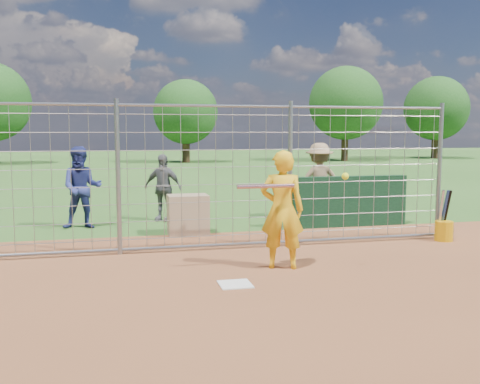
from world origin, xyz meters
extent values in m
plane|color=#2D591E|center=(0.00, 0.00, 0.00)|extent=(100.00, 100.00, 0.00)
plane|color=brown|center=(0.00, -3.00, 0.01)|extent=(18.00, 18.00, 0.00)
cube|color=silver|center=(0.00, -0.20, 0.01)|extent=(0.43, 0.43, 0.02)
cube|color=#11381E|center=(3.40, 3.60, 0.55)|extent=(2.60, 0.20, 1.10)
imported|color=yellow|center=(0.89, 0.52, 0.90)|extent=(0.75, 0.61, 1.79)
imported|color=navy|center=(-2.25, 4.68, 0.87)|extent=(0.87, 0.69, 1.75)
imported|color=#5A5B5F|center=(-0.49, 5.28, 0.78)|extent=(0.98, 0.78, 1.55)
imported|color=#9A7954|center=(3.13, 4.71, 0.90)|extent=(1.24, 0.81, 1.79)
cube|color=tan|center=(-0.14, 3.50, 0.40)|extent=(0.81, 0.56, 0.80)
cylinder|color=silver|center=(0.58, 0.35, 1.28)|extent=(0.86, 0.08, 0.06)
sphere|color=#EEFF1A|center=(1.70, 0.10, 1.42)|extent=(0.10, 0.10, 0.10)
cylinder|color=orange|center=(4.49, 1.75, 0.19)|extent=(0.34, 0.34, 0.38)
cylinder|color=silver|center=(4.44, 1.80, 0.55)|extent=(0.06, 0.17, 0.85)
cylinder|color=navy|center=(4.51, 1.80, 0.55)|extent=(0.10, 0.23, 0.84)
cylinder|color=black|center=(4.56, 1.80, 0.55)|extent=(0.08, 0.25, 0.84)
cylinder|color=gray|center=(-1.50, 2.00, 1.30)|extent=(0.08, 0.08, 2.60)
cylinder|color=gray|center=(1.50, 2.00, 1.30)|extent=(0.08, 0.08, 2.60)
cylinder|color=gray|center=(4.50, 2.00, 1.30)|extent=(0.08, 0.08, 2.60)
cylinder|color=gray|center=(0.00, 2.00, 2.50)|extent=(9.00, 0.05, 0.05)
cylinder|color=gray|center=(0.00, 2.00, 0.08)|extent=(9.00, 0.05, 0.05)
cube|color=gray|center=(0.00, 2.00, 1.25)|extent=(9.00, 0.02, 2.50)
cylinder|color=#3F2B19|center=(3.00, 28.00, 1.08)|extent=(0.50, 0.50, 2.16)
sphere|color=#26561E|center=(3.00, 28.00, 3.30)|extent=(4.20, 4.20, 4.20)
cylinder|color=#3F2B19|center=(14.00, 27.50, 1.30)|extent=(0.50, 0.50, 2.59)
sphere|color=#26561E|center=(14.00, 27.50, 3.96)|extent=(5.04, 5.04, 5.04)
cylinder|color=#3F2B19|center=(22.00, 29.00, 1.22)|extent=(0.50, 0.50, 2.45)
sphere|color=#26561E|center=(22.00, 29.00, 3.74)|extent=(4.76, 4.76, 4.76)
camera|label=1|loc=(-1.53, -7.06, 2.08)|focal=40.00mm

